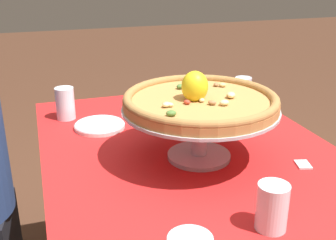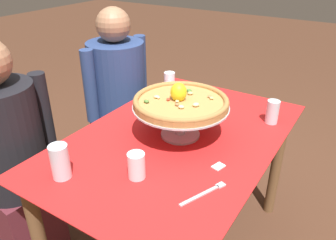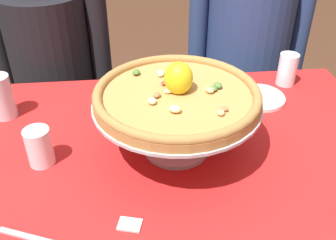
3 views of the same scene
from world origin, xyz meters
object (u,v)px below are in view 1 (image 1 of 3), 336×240
water_glass_back_right (65,105)px  water_glass_side_left (272,209)px  sugar_packet (303,165)px  pizza (200,100)px  pizza_stand (200,120)px  water_glass_front_right (242,95)px  side_plate (100,125)px

water_glass_back_right → water_glass_side_left: (-0.79, -0.35, -0.00)m
water_glass_back_right → water_glass_side_left: bearing=-156.1°
water_glass_side_left → sugar_packet: bearing=-46.5°
pizza → water_glass_side_left: 0.38m
pizza_stand → sugar_packet: pizza_stand is taller
water_glass_front_right → sugar_packet: water_glass_front_right is taller
pizza → side_plate: 0.42m
water_glass_front_right → side_plate: water_glass_front_right is taller
pizza_stand → pizza: bearing=66.7°
pizza_stand → water_glass_back_right: (0.43, 0.33, -0.06)m
pizza → water_glass_side_left: bearing=-176.8°
water_glass_back_right → water_glass_front_right: water_glass_front_right is taller
side_plate → water_glass_side_left: bearing=-159.2°
pizza → water_glass_side_left: (-0.36, -0.02, -0.13)m
water_glass_back_right → pizza: bearing=-142.6°
pizza → water_glass_back_right: size_ratio=3.74×
pizza_stand → pizza: pizza is taller
side_plate → sugar_packet: bearing=-132.2°
water_glass_front_right → water_glass_back_right: bearing=82.8°
pizza_stand → sugar_packet: size_ratio=8.60×
pizza_stand → side_plate: (0.31, 0.23, -0.10)m
water_glass_side_left → side_plate: (0.66, 0.25, -0.04)m
pizza_stand → water_glass_front_right: (0.35, -0.32, -0.06)m
pizza_stand → water_glass_back_right: pizza_stand is taller
pizza → sugar_packet: (-0.13, -0.25, -0.17)m
water_glass_back_right → water_glass_side_left: size_ratio=1.10×
pizza_stand → pizza: 0.06m
water_glass_side_left → pizza: bearing=3.2°
side_plate → sugar_packet: size_ratio=3.35×
sugar_packet → water_glass_side_left: bearing=133.5°
pizza_stand → sugar_packet: 0.31m
pizza → side_plate: pizza is taller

